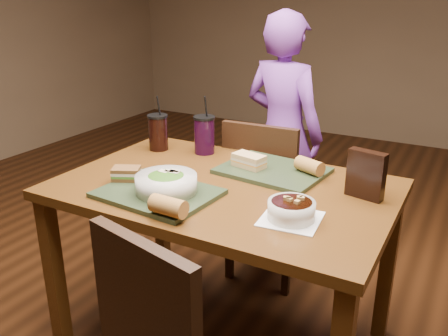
{
  "coord_description": "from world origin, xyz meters",
  "views": [
    {
      "loc": [
        0.84,
        -1.52,
        1.46
      ],
      "look_at": [
        0.0,
        0.0,
        0.82
      ],
      "focal_mm": 38.0,
      "sensor_mm": 36.0,
      "label": 1
    }
  ],
  "objects_px": {
    "tray_near": "(158,193)",
    "tray_far": "(273,171)",
    "chair_far": "(266,195)",
    "salad_bowl": "(166,182)",
    "cup_cola": "(158,132)",
    "soup_bowl": "(291,210)",
    "diner": "(283,133)",
    "chip_bag": "(366,175)",
    "baguette_far": "(309,166)",
    "baguette_near": "(168,206)",
    "cup_berry": "(204,135)",
    "dining_table": "(224,205)",
    "sandwich_near": "(126,174)",
    "sandwich_far": "(249,161)"
  },
  "relations": [
    {
      "from": "tray_near",
      "to": "tray_far",
      "type": "height_order",
      "value": "same"
    },
    {
      "from": "chair_far",
      "to": "salad_bowl",
      "type": "distance_m",
      "value": 0.81
    },
    {
      "from": "tray_near",
      "to": "cup_cola",
      "type": "bearing_deg",
      "value": 125.89
    },
    {
      "from": "tray_far",
      "to": "soup_bowl",
      "type": "xyz_separation_m",
      "value": [
        0.23,
        -0.38,
        0.03
      ]
    },
    {
      "from": "diner",
      "to": "chip_bag",
      "type": "relative_size",
      "value": 7.69
    },
    {
      "from": "salad_bowl",
      "to": "tray_near",
      "type": "bearing_deg",
      "value": -164.68
    },
    {
      "from": "salad_bowl",
      "to": "baguette_far",
      "type": "bearing_deg",
      "value": 48.45
    },
    {
      "from": "baguette_near",
      "to": "chip_bag",
      "type": "height_order",
      "value": "chip_bag"
    },
    {
      "from": "cup_cola",
      "to": "cup_berry",
      "type": "xyz_separation_m",
      "value": [
        0.22,
        0.06,
        0.0
      ]
    },
    {
      "from": "salad_bowl",
      "to": "baguette_far",
      "type": "distance_m",
      "value": 0.6
    },
    {
      "from": "baguette_near",
      "to": "chip_bag",
      "type": "bearing_deg",
      "value": 43.65
    },
    {
      "from": "salad_bowl",
      "to": "cup_berry",
      "type": "xyz_separation_m",
      "value": [
        -0.14,
        0.51,
        0.03
      ]
    },
    {
      "from": "baguette_near",
      "to": "tray_far",
      "type": "bearing_deg",
      "value": 77.64
    },
    {
      "from": "tray_near",
      "to": "cup_berry",
      "type": "height_order",
      "value": "cup_berry"
    },
    {
      "from": "dining_table",
      "to": "salad_bowl",
      "type": "bearing_deg",
      "value": -122.47
    },
    {
      "from": "diner",
      "to": "sandwich_near",
      "type": "height_order",
      "value": "diner"
    },
    {
      "from": "baguette_near",
      "to": "dining_table",
      "type": "bearing_deg",
      "value": 88.18
    },
    {
      "from": "salad_bowl",
      "to": "baguette_far",
      "type": "relative_size",
      "value": 1.89
    },
    {
      "from": "baguette_near",
      "to": "cup_cola",
      "type": "relative_size",
      "value": 0.48
    },
    {
      "from": "diner",
      "to": "cup_berry",
      "type": "bearing_deg",
      "value": 91.19
    },
    {
      "from": "salad_bowl",
      "to": "sandwich_far",
      "type": "bearing_deg",
      "value": 69.62
    },
    {
      "from": "tray_far",
      "to": "sandwich_near",
      "type": "height_order",
      "value": "sandwich_near"
    },
    {
      "from": "tray_near",
      "to": "soup_bowl",
      "type": "xyz_separation_m",
      "value": [
        0.51,
        0.05,
        0.03
      ]
    },
    {
      "from": "baguette_far",
      "to": "cup_berry",
      "type": "xyz_separation_m",
      "value": [
        -0.54,
        0.06,
        0.04
      ]
    },
    {
      "from": "tray_near",
      "to": "cup_cola",
      "type": "height_order",
      "value": "cup_cola"
    },
    {
      "from": "dining_table",
      "to": "cup_cola",
      "type": "relative_size",
      "value": 4.92
    },
    {
      "from": "chair_far",
      "to": "baguette_near",
      "type": "xyz_separation_m",
      "value": [
        0.04,
        -0.9,
        0.31
      ]
    },
    {
      "from": "sandwich_near",
      "to": "sandwich_far",
      "type": "xyz_separation_m",
      "value": [
        0.36,
        0.37,
        0.0
      ]
    },
    {
      "from": "dining_table",
      "to": "tray_near",
      "type": "distance_m",
      "value": 0.29
    },
    {
      "from": "cup_cola",
      "to": "tray_far",
      "type": "bearing_deg",
      "value": -2.57
    },
    {
      "from": "salad_bowl",
      "to": "cup_cola",
      "type": "distance_m",
      "value": 0.58
    },
    {
      "from": "baguette_far",
      "to": "cup_cola",
      "type": "relative_size",
      "value": 0.46
    },
    {
      "from": "salad_bowl",
      "to": "soup_bowl",
      "type": "relative_size",
      "value": 1.09
    },
    {
      "from": "tray_far",
      "to": "sandwich_far",
      "type": "bearing_deg",
      "value": -164.97
    },
    {
      "from": "diner",
      "to": "salad_bowl",
      "type": "height_order",
      "value": "diner"
    },
    {
      "from": "diner",
      "to": "tray_far",
      "type": "distance_m",
      "value": 0.81
    },
    {
      "from": "sandwich_far",
      "to": "baguette_near",
      "type": "height_order",
      "value": "baguette_near"
    },
    {
      "from": "chair_far",
      "to": "chip_bag",
      "type": "relative_size",
      "value": 4.89
    },
    {
      "from": "soup_bowl",
      "to": "cup_berry",
      "type": "bearing_deg",
      "value": 143.01
    },
    {
      "from": "soup_bowl",
      "to": "sandwich_near",
      "type": "relative_size",
      "value": 1.65
    },
    {
      "from": "cup_cola",
      "to": "cup_berry",
      "type": "height_order",
      "value": "cup_berry"
    },
    {
      "from": "chair_far",
      "to": "dining_table",
      "type": "bearing_deg",
      "value": -84.4
    },
    {
      "from": "dining_table",
      "to": "tray_far",
      "type": "relative_size",
      "value": 3.1
    },
    {
      "from": "dining_table",
      "to": "chip_bag",
      "type": "height_order",
      "value": "chip_bag"
    },
    {
      "from": "dining_table",
      "to": "tray_far",
      "type": "distance_m",
      "value": 0.26
    },
    {
      "from": "dining_table",
      "to": "chair_far",
      "type": "bearing_deg",
      "value": 95.6
    },
    {
      "from": "tray_near",
      "to": "cup_cola",
      "type": "relative_size",
      "value": 1.59
    },
    {
      "from": "salad_bowl",
      "to": "chip_bag",
      "type": "distance_m",
      "value": 0.73
    },
    {
      "from": "diner",
      "to": "salad_bowl",
      "type": "relative_size",
      "value": 6.09
    },
    {
      "from": "diner",
      "to": "tray_near",
      "type": "xyz_separation_m",
      "value": [
        -0.02,
        -1.19,
        0.07
      ]
    }
  ]
}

